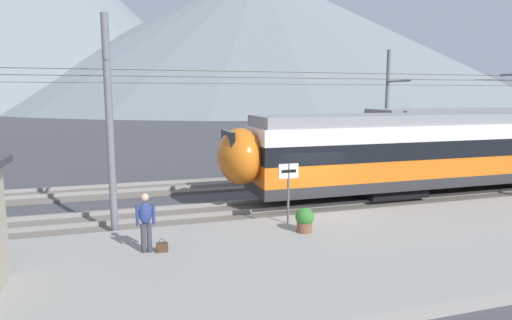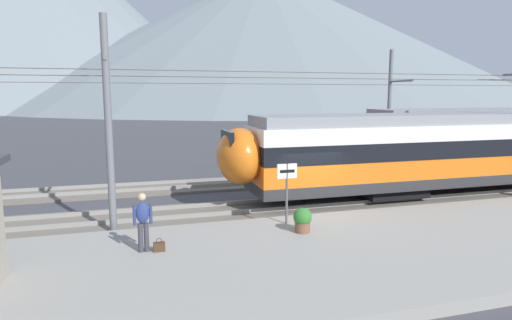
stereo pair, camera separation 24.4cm
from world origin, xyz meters
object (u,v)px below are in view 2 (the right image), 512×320
catenary_mast_west (108,122)px  potted_plant_platform_edge (303,219)px  handbag_beside_passenger (159,247)px  passenger_walking (143,219)px  catenary_mast_far_side (391,108)px  platform_sign (287,180)px

catenary_mast_west → potted_plant_platform_edge: bearing=-23.1°
handbag_beside_passenger → passenger_walking: bearing=167.8°
catenary_mast_west → catenary_mast_far_side: 18.61m
catenary_mast_far_side → passenger_walking: size_ratio=26.46×
catenary_mast_far_side → potted_plant_platform_edge: (-10.55, -11.28, -3.14)m
catenary_mast_west → passenger_walking: size_ratio=26.46×
catenary_mast_far_side → platform_sign: 14.97m
passenger_walking → handbag_beside_passenger: (0.42, -0.09, -0.81)m
platform_sign → passenger_walking: size_ratio=1.23×
catenary_mast_far_side → passenger_walking: catenary_mast_far_side is taller
platform_sign → potted_plant_platform_edge: platform_sign is taller
catenary_mast_far_side → passenger_walking: bearing=-143.1°
platform_sign → handbag_beside_passenger: 4.84m
catenary_mast_far_side → potted_plant_platform_edge: size_ratio=55.57×
potted_plant_platform_edge → catenary_mast_far_side: bearing=46.9°
catenary_mast_west → potted_plant_platform_edge: 7.07m
passenger_walking → handbag_beside_passenger: 0.91m
passenger_walking → handbag_beside_passenger: bearing=-12.2°
platform_sign → passenger_walking: 5.04m
catenary_mast_west → platform_sign: size_ratio=21.51×
catenary_mast_west → platform_sign: bearing=-14.4°
handbag_beside_passenger → platform_sign: bearing=18.8°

